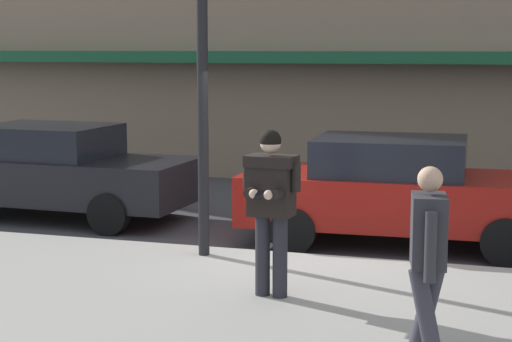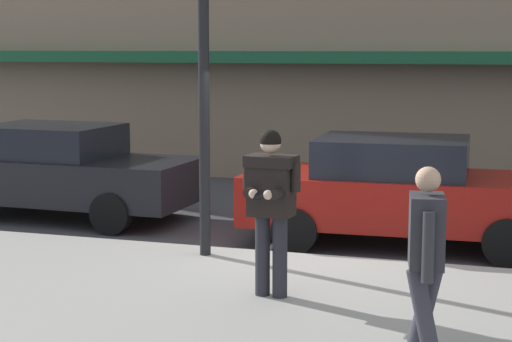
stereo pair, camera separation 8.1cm
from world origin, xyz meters
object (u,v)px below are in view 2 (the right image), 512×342
(parked_sedan_near, at_px, (59,171))
(parked_sedan_mid, at_px, (402,191))
(pedestrian_with_bag, at_px, (426,253))
(man_texting_on_phone, at_px, (271,195))
(street_lamp_post, at_px, (203,20))

(parked_sedan_near, relative_size, parked_sedan_mid, 1.00)
(parked_sedan_near, distance_m, pedestrian_with_bag, 8.40)
(man_texting_on_phone, height_order, pedestrian_with_bag, man_texting_on_phone)
(parked_sedan_mid, relative_size, pedestrian_with_bag, 2.69)
(parked_sedan_near, bearing_deg, man_texting_on_phone, -38.11)
(parked_sedan_near, xyz_separation_m, street_lamp_post, (3.41, -2.19, 2.35))
(street_lamp_post, bearing_deg, parked_sedan_mid, 39.66)
(parked_sedan_near, relative_size, street_lamp_post, 0.93)
(man_texting_on_phone, distance_m, street_lamp_post, 2.78)
(pedestrian_with_bag, bearing_deg, parked_sedan_mid, 100.04)
(man_texting_on_phone, relative_size, pedestrian_with_bag, 1.06)
(parked_sedan_mid, bearing_deg, parked_sedan_near, 176.85)
(parked_sedan_near, distance_m, parked_sedan_mid, 5.67)
(parked_sedan_near, distance_m, man_texting_on_phone, 6.05)
(man_texting_on_phone, relative_size, street_lamp_post, 0.37)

